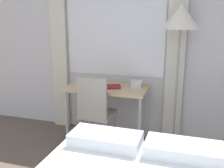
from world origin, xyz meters
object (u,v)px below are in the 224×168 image
(standing_lamp, at_px, (181,24))
(desk_chair, at_px, (96,109))
(desk, at_px, (107,92))
(telephone, at_px, (137,84))
(book, at_px, (110,87))

(standing_lamp, bearing_deg, desk_chair, -159.57)
(desk, bearing_deg, telephone, 13.70)
(standing_lamp, xyz_separation_m, telephone, (-0.51, 0.03, -0.78))
(desk, bearing_deg, desk_chair, -100.53)
(standing_lamp, relative_size, book, 5.81)
(desk_chair, distance_m, book, 0.37)
(desk, bearing_deg, standing_lamp, 3.85)
(standing_lamp, height_order, book, standing_lamp)
(desk_chair, xyz_separation_m, telephone, (0.44, 0.38, 0.26))
(desk_chair, relative_size, standing_lamp, 0.53)
(desk_chair, xyz_separation_m, standing_lamp, (0.94, 0.35, 1.04))
(desk_chair, relative_size, book, 3.10)
(desk, xyz_separation_m, standing_lamp, (0.89, 0.06, 0.89))
(desk, relative_size, desk_chair, 1.10)
(desk, xyz_separation_m, telephone, (0.38, 0.09, 0.11))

